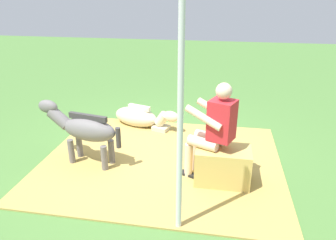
% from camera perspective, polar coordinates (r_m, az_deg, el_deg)
% --- Properties ---
extents(ground_plane, '(24.00, 24.00, 0.00)m').
position_cam_1_polar(ground_plane, '(5.00, -2.46, -6.30)').
color(ground_plane, '#4C7A38').
extents(hay_patch, '(3.53, 2.90, 0.02)m').
position_cam_1_polar(hay_patch, '(4.82, -1.16, -7.31)').
color(hay_patch, tan).
rests_on(hay_patch, ground).
extents(hay_bale, '(0.71, 0.45, 0.51)m').
position_cam_1_polar(hay_bale, '(4.27, 9.81, -8.19)').
color(hay_bale, tan).
rests_on(hay_bale, ground).
extents(person_seated, '(0.72, 0.57, 1.39)m').
position_cam_1_polar(person_seated, '(4.08, 8.08, -1.43)').
color(person_seated, beige).
rests_on(person_seated, ground).
extents(pony_standing, '(1.34, 0.47, 0.92)m').
position_cam_1_polar(pony_standing, '(4.70, -14.95, -1.54)').
color(pony_standing, slate).
rests_on(pony_standing, ground).
extents(pony_lying, '(1.35, 0.66, 0.42)m').
position_cam_1_polar(pony_lying, '(5.94, -5.00, 0.51)').
color(pony_lying, beige).
rests_on(pony_lying, ground).
extents(tent_pole_left, '(0.06, 0.06, 2.34)m').
position_cam_1_polar(tent_pole_left, '(3.01, 2.19, -1.87)').
color(tent_pole_left, silver).
rests_on(tent_pole_left, ground).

